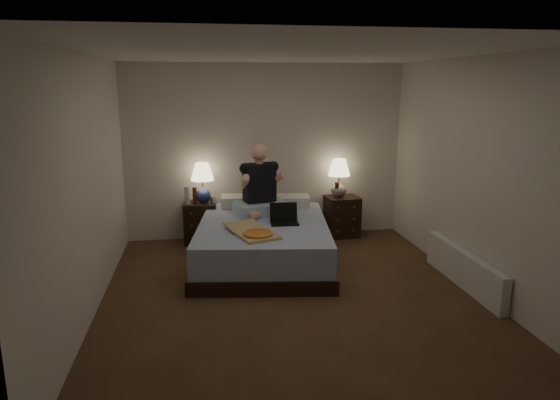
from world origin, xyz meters
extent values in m
cube|color=brown|center=(0.00, 0.00, 0.00)|extent=(4.00, 4.50, 0.00)
cube|color=white|center=(0.00, 0.00, 2.50)|extent=(4.00, 4.50, 0.00)
cube|color=silver|center=(0.00, 2.25, 1.25)|extent=(4.00, 0.00, 2.50)
cube|color=silver|center=(0.00, -2.25, 1.25)|extent=(4.00, 0.00, 2.50)
cube|color=silver|center=(-2.00, 0.00, 1.25)|extent=(0.00, 4.50, 2.50)
cube|color=silver|center=(2.00, 0.00, 1.25)|extent=(0.00, 4.50, 2.50)
cube|color=#5A74B5|center=(-0.18, 1.10, 0.26)|extent=(1.84, 2.29, 0.53)
cube|color=black|center=(-0.96, 2.05, 0.29)|extent=(0.47, 0.42, 0.58)
cube|color=black|center=(1.11, 2.05, 0.30)|extent=(0.49, 0.45, 0.59)
cylinder|color=silver|center=(-1.13, 1.98, 0.71)|extent=(0.07, 0.07, 0.25)
cylinder|color=#AFB0AB|center=(-0.78, 2.00, 0.63)|extent=(0.07, 0.07, 0.10)
cylinder|color=#511B0B|center=(-1.03, 2.00, 0.70)|extent=(0.06, 0.06, 0.23)
cylinder|color=#58210C|center=(1.01, 1.99, 0.71)|extent=(0.06, 0.06, 0.23)
cube|color=silver|center=(1.93, -0.01, 0.20)|extent=(0.10, 1.60, 0.40)
camera|label=1|loc=(-0.90, -4.86, 2.21)|focal=32.00mm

